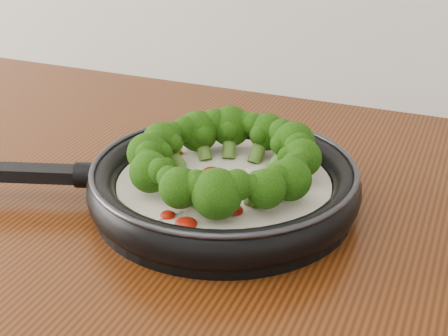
% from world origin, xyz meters
% --- Properties ---
extents(skillet, '(0.53, 0.40, 0.09)m').
position_xyz_m(skillet, '(0.13, 1.09, 0.94)').
color(skillet, black).
rests_on(skillet, counter).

